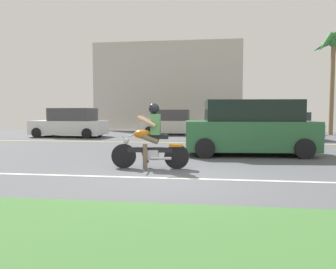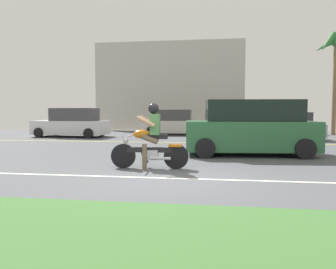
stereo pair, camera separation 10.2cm
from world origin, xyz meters
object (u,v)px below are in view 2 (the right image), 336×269
object	(u,v)px
motorcyclist	(150,141)
palm_tree_0	(336,50)
suv_nearby	(250,128)
parked_car_2	(280,127)
parked_car_0	(72,124)
parked_car_1	(175,123)

from	to	relation	value
motorcyclist	palm_tree_0	size ratio (longest dim) A/B	0.32
suv_nearby	parked_car_2	xyz separation A→B (m)	(2.15, 6.56, -0.23)
parked_car_0	parked_car_2	bearing A→B (deg)	-1.24
motorcyclist	parked_car_1	size ratio (longest dim) A/B	0.49
parked_car_0	parked_car_2	xyz separation A→B (m)	(11.68, -0.25, -0.10)
motorcyclist	palm_tree_0	distance (m)	17.07
parked_car_1	palm_tree_0	xyz separation A→B (m)	(9.91, 1.17, 4.53)
parked_car_1	palm_tree_0	world-z (taller)	palm_tree_0
parked_car_0	parked_car_2	size ratio (longest dim) A/B	0.97
parked_car_0	parked_car_1	world-z (taller)	parked_car_0
palm_tree_0	parked_car_1	bearing A→B (deg)	-173.24
motorcyclist	parked_car_1	world-z (taller)	motorcyclist
parked_car_2	motorcyclist	bearing A→B (deg)	-117.03
parked_car_0	motorcyclist	bearing A→B (deg)	-56.39
motorcyclist	palm_tree_0	bearing A→B (deg)	56.87
motorcyclist	parked_car_0	xyz separation A→B (m)	(-6.68, 10.05, 0.06)
motorcyclist	suv_nearby	distance (m)	4.32
parked_car_0	palm_tree_0	size ratio (longest dim) A/B	0.68
parked_car_2	palm_tree_0	distance (m)	7.27
suv_nearby	parked_car_0	size ratio (longest dim) A/B	1.06
suv_nearby	parked_car_2	bearing A→B (deg)	71.88
motorcyclist	palm_tree_0	world-z (taller)	palm_tree_0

